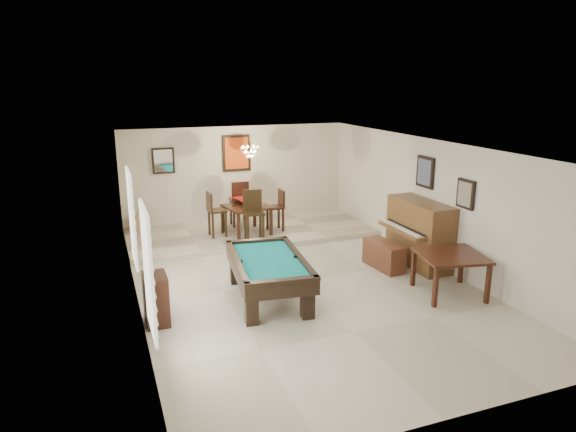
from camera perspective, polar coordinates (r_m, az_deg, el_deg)
ground_plane at (r=10.02m, az=1.21°, el=-7.25°), size 6.00×9.00×0.02m
wall_back at (r=13.79m, az=-5.72°, el=4.52°), size 6.00×0.04×2.60m
wall_front at (r=5.92m, az=17.95°, el=-10.59°), size 6.00×0.04×2.60m
wall_left at (r=8.97m, az=-16.84°, el=-1.74°), size 0.04×9.00×2.60m
wall_right at (r=11.05m, az=15.87°, el=1.41°), size 0.04×9.00×2.60m
ceiling at (r=9.36m, az=1.30°, el=7.71°), size 6.00×9.00×0.04m
dining_step at (r=12.90m, az=-4.14°, el=-1.83°), size 6.00×2.50×0.12m
window_left_front at (r=6.86m, az=-15.27°, el=-5.90°), size 0.06×1.00×1.70m
window_left_rear at (r=9.53m, az=-16.97°, el=-0.17°), size 0.06×1.00×1.70m
pool_table at (r=9.10m, az=-2.17°, el=-7.06°), size 1.45×2.34×0.74m
square_table at (r=9.74m, az=17.48°, el=-6.18°), size 1.31×1.31×0.76m
upright_piano at (r=10.91m, az=13.68°, el=-1.96°), size 0.92×1.64×1.37m
piano_bench at (r=10.76m, az=10.60°, el=-4.29°), size 0.47×1.03×0.56m
apothecary_chest at (r=8.49m, az=-14.45°, el=-8.94°), size 0.36×0.54×0.82m
dining_table at (r=12.52m, az=-4.59°, el=-0.13°), size 1.15×1.15×0.82m
flower_vase at (r=12.40m, az=-4.64°, el=2.24°), size 0.17×0.17×0.24m
dining_chair_south at (r=11.80m, az=-3.79°, el=-0.10°), size 0.49×0.49×1.20m
dining_chair_north at (r=13.18m, az=-5.48°, el=1.42°), size 0.45×0.45×1.18m
dining_chair_west at (r=12.36m, az=-7.87°, el=0.21°), size 0.43×0.43×1.09m
dining_chair_east at (r=12.72m, az=-1.45°, el=0.62°), size 0.38×0.38×1.02m
corner_bench at (r=13.25m, az=-16.14°, el=-0.76°), size 0.41×0.49×0.41m
chandelier at (r=12.41m, az=-4.26°, el=7.61°), size 0.44×0.44×0.60m
back_painting at (r=13.65m, az=-5.74°, el=6.97°), size 0.75×0.06×0.95m
back_mirror at (r=13.31m, az=-13.70°, el=5.99°), size 0.55×0.06×0.65m
right_picture_upper at (r=11.14m, az=15.01°, el=4.74°), size 0.06×0.55×0.65m
right_picture_lower at (r=10.17m, az=19.15°, el=2.33°), size 0.06×0.45×0.55m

